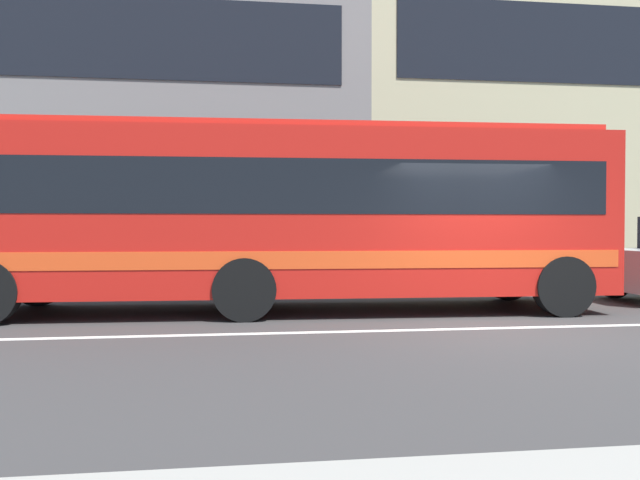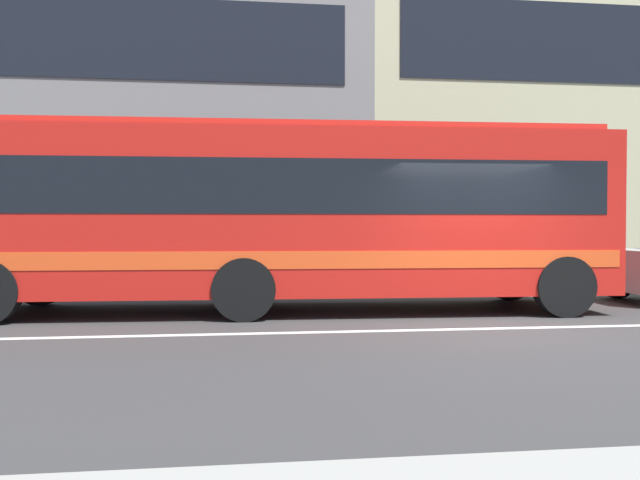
{
  "view_description": "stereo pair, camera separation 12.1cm",
  "coord_description": "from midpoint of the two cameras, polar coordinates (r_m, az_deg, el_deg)",
  "views": [
    {
      "loc": [
        -3.85,
        -8.7,
        1.49
      ],
      "look_at": [
        -2.41,
        1.95,
        1.26
      ],
      "focal_mm": 35.2,
      "sensor_mm": 36.0,
      "label": 1
    },
    {
      "loc": [
        -3.73,
        -8.71,
        1.49
      ],
      "look_at": [
        -2.41,
        1.95,
        1.26
      ],
      "focal_mm": 35.2,
      "sensor_mm": 36.0,
      "label": 2
    }
  ],
  "objects": [
    {
      "name": "apartment_block_right",
      "position": [
        28.02,
        23.73,
        11.1
      ],
      "size": [
        19.97,
        9.59,
        12.66
      ],
      "color": "#C6BA8F",
      "rests_on": "ground_plane"
    },
    {
      "name": "lane_centre_line",
      "position": [
        9.61,
        16.4,
        -7.71
      ],
      "size": [
        60.0,
        0.16,
        0.01
      ],
      "primitive_type": "cube",
      "color": "silver",
      "rests_on": "ground_plane"
    },
    {
      "name": "ground_plane",
      "position": [
        9.61,
        16.4,
        -7.73
      ],
      "size": [
        160.0,
        160.0,
        0.0
      ],
      "primitive_type": "plane",
      "color": "#393736"
    },
    {
      "name": "apartment_block_left",
      "position": [
        25.33,
        -24.91,
        11.47
      ],
      "size": [
        23.4,
        9.59,
        12.06
      ],
      "color": "gray",
      "rests_on": "ground_plane"
    },
    {
      "name": "transit_bus",
      "position": [
        11.07,
        -2.91,
        2.66
      ],
      "size": [
        11.21,
        2.96,
        3.2
      ],
      "color": "red",
      "rests_on": "ground_plane"
    }
  ]
}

